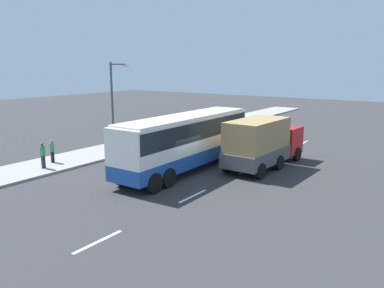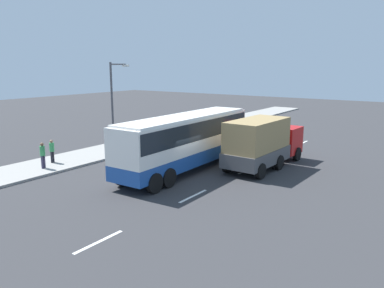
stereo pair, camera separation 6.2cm
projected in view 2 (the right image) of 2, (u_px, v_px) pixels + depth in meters
name	position (u px, v px, depth m)	size (l,w,h in m)	color
ground_plane	(178.00, 177.00, 23.23)	(120.00, 120.00, 0.00)	#333335
sidewalk_curb	(84.00, 157.00, 28.05)	(80.00, 4.00, 0.15)	gray
lane_centreline	(218.00, 184.00, 21.84)	(31.79, 0.16, 0.01)	white
coach_bus	(186.00, 137.00, 24.17)	(11.61, 2.74, 3.57)	#1E4C9E
cargo_truck	(263.00, 142.00, 25.11)	(7.47, 2.83, 3.28)	red
pedestrian_near_curb	(52.00, 150.00, 25.88)	(0.32, 0.32, 1.57)	black
pedestrian_at_crossing	(43.00, 154.00, 24.42)	(0.32, 0.32, 1.68)	#38334C
street_lamp	(114.00, 102.00, 27.88)	(1.84, 0.24, 6.72)	#47474C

